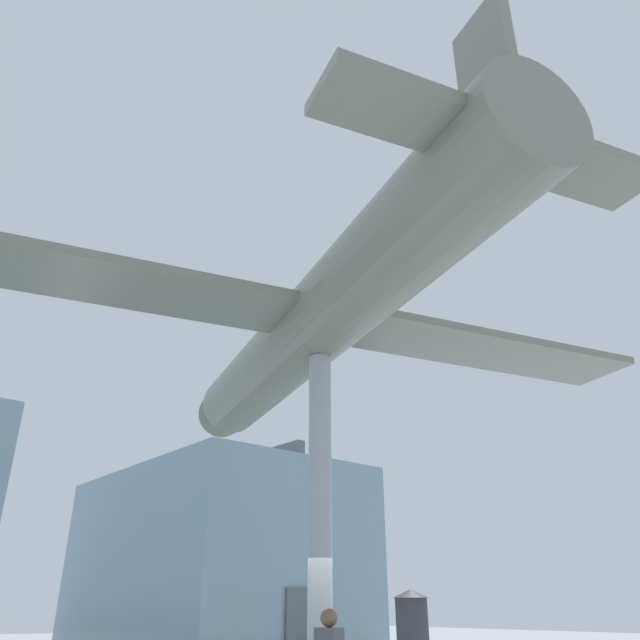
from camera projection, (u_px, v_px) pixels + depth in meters
The scene contains 4 objects.
glass_pavilion_right at pixel (213, 559), 27.29m from camera, with size 8.43×13.01×7.71m.
support_pylon_central at pixel (320, 517), 11.68m from camera, with size 0.45×0.45×6.44m.
suspended_airplane at pixel (316, 323), 13.57m from camera, with size 16.23×14.99×3.41m.
info_kiosk at pixel (413, 631), 16.73m from camera, with size 1.00×1.00×2.13m.
Camera 1 is at (-7.83, -9.31, 1.70)m, focal length 35.00 mm.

